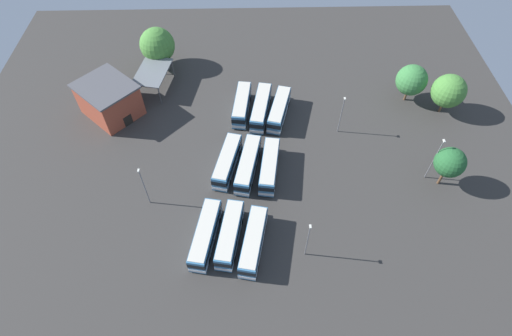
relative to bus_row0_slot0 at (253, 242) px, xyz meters
The scene contains 20 objects.
ground_plane 15.01m from the bus_row0_slot0, ahead, with size 105.99×105.99×0.00m, color #383533.
bus_row0_slot0 is the anchor object (origin of this frame).
bus_row0_slot1 3.72m from the bus_row0_slot0, 70.01° to the left, with size 10.82×4.42×3.46m.
bus_row0_slot2 7.24m from the bus_row0_slot0, 79.32° to the left, with size 11.30×4.62×3.46m.
bus_row1_slot0 14.49m from the bus_row0_slot0, 12.02° to the right, with size 10.79×4.12×3.46m.
bus_row1_slot1 14.66m from the bus_row0_slot0, ahead, with size 11.62×4.88×3.46m.
bus_row1_slot2 15.94m from the bus_row0_slot0, 15.02° to the left, with size 10.95×5.09×3.46m.
bus_row2_slot0 28.53m from the bus_row0_slot0, 11.18° to the right, with size 10.76×5.22×3.46m.
bus_row2_slot1 28.70m from the bus_row0_slot0, ahead, with size 11.52×4.61×3.46m.
bus_row2_slot2 29.58m from the bus_row0_slot0, ahead, with size 10.58×3.88×3.46m.
depot_building 40.22m from the bus_row0_slot0, 41.77° to the left, with size 13.63×13.70×6.76m.
maintenance_shelter 42.10m from the bus_row0_slot0, 27.59° to the left, with size 10.35×7.54×4.19m.
lamp_post_mid_lot 18.99m from the bus_row0_slot0, 62.88° to the left, with size 0.56×0.28×8.56m.
lamp_post_by_building 32.35m from the bus_row0_slot0, 67.02° to the right, with size 0.56×0.28×9.34m.
lamp_post_far_corner 8.17m from the bus_row0_slot0, 99.57° to the right, with size 0.56×0.28×8.15m.
lamp_post_near_entrance 28.96m from the bus_row0_slot0, 34.52° to the right, with size 0.56×0.28×8.26m.
tree_east_edge 33.70m from the bus_row0_slot0, 70.35° to the right, with size 4.94×4.94×8.00m.
tree_west_edge 47.07m from the bus_row0_slot0, 52.35° to the right, with size 6.32×6.32×8.34m.
tree_north_edge 44.99m from the bus_row0_slot0, 44.05° to the right, with size 5.94×5.94×7.95m.
tree_northwest 48.52m from the bus_row0_slot0, 23.28° to the left, with size 7.27×7.27×8.95m.
Camera 1 is at (-43.17, -0.37, 54.75)m, focal length 28.14 mm.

